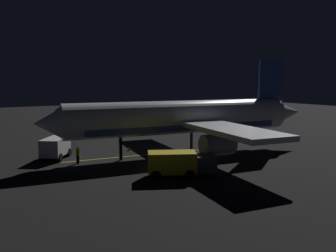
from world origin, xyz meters
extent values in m
cube|color=black|center=(0.00, 0.00, -0.10)|extent=(180.00, 180.00, 0.20)
cube|color=gold|center=(2.15, 4.00, 0.00)|extent=(2.83, 18.60, 0.01)
cylinder|color=white|center=(0.00, 0.00, 4.41)|extent=(7.91, 27.32, 3.80)
cube|color=#2D479E|center=(0.00, 0.00, 3.37)|extent=(7.10, 23.28, 0.68)
cone|color=white|center=(2.25, 14.50, 4.41)|extent=(4.15, 3.58, 3.73)
cone|color=white|center=(-2.34, -15.06, 4.41)|extent=(4.08, 5.04, 3.42)
cube|color=#2D479E|center=(-1.92, -12.38, 8.80)|extent=(0.91, 3.61, 4.96)
cube|color=white|center=(-8.28, -0.08, 3.84)|extent=(13.12, 6.67, 0.50)
cylinder|color=slate|center=(-7.48, 1.01, 2.44)|extent=(2.57, 3.48, 2.10)
cube|color=white|center=(7.87, -2.59, 3.84)|extent=(13.12, 6.67, 0.50)
cylinder|color=slate|center=(7.43, -1.31, 2.44)|extent=(2.57, 3.48, 2.10)
cylinder|color=black|center=(1.14, 7.35, 1.26)|extent=(0.41, 0.41, 2.51)
cylinder|color=black|center=(-2.62, -1.97, 1.26)|extent=(0.41, 0.41, 2.51)
cylinder|color=black|center=(1.89, -2.68, 1.26)|extent=(0.41, 0.41, 2.51)
cube|color=silver|center=(5.59, 13.20, 1.39)|extent=(4.46, 4.03, 1.88)
cube|color=#38383D|center=(7.94, 11.51, 1.20)|extent=(2.63, 2.67, 1.50)
cylinder|color=black|center=(6.73, 12.38, 0.45)|extent=(2.08, 2.40, 0.90)
cylinder|color=black|center=(4.46, 14.01, 0.45)|extent=(2.08, 2.40, 0.90)
cube|color=gold|center=(-7.48, 6.30, 1.38)|extent=(3.80, 4.72, 1.85)
cube|color=#38383D|center=(-8.86, 3.62, 1.20)|extent=(2.60, 2.51, 1.50)
cylinder|color=black|center=(-8.16, 4.98, 0.45)|extent=(2.47, 1.86, 0.90)
cylinder|color=black|center=(-6.80, 7.61, 0.45)|extent=(2.47, 1.86, 0.90)
cylinder|color=black|center=(2.11, 11.80, 0.42)|extent=(0.32, 0.32, 0.85)
cylinder|color=yellow|center=(2.11, 11.80, 1.18)|extent=(0.40, 0.40, 0.65)
sphere|color=tan|center=(2.11, 11.80, 1.62)|extent=(0.24, 0.24, 0.24)
cone|color=#EA590F|center=(-1.20, 2.92, 0.28)|extent=(0.36, 0.36, 0.55)
cube|color=black|center=(-1.20, 2.92, 0.01)|extent=(0.50, 0.50, 0.03)
cone|color=#EA590F|center=(5.30, 4.39, 0.28)|extent=(0.36, 0.36, 0.55)
cube|color=black|center=(5.30, 4.39, 0.01)|extent=(0.50, 0.50, 0.03)
cone|color=#EA590F|center=(-5.21, 4.16, 0.28)|extent=(0.36, 0.36, 0.55)
cube|color=black|center=(-5.21, 4.16, 0.01)|extent=(0.50, 0.50, 0.03)
cone|color=#EA590F|center=(-3.72, 3.58, 0.28)|extent=(0.36, 0.36, 0.55)
cube|color=black|center=(-3.72, 3.58, 0.01)|extent=(0.50, 0.50, 0.03)
camera|label=1|loc=(-32.59, 22.49, 8.55)|focal=36.70mm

